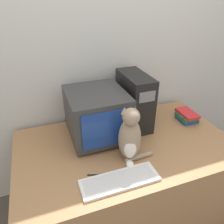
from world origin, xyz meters
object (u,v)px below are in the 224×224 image
(crt_monitor, at_px, (97,114))
(keyboard, at_px, (120,180))
(pen, at_px, (98,175))
(book_stack, at_px, (187,116))
(computer_tower, at_px, (134,100))
(cat, at_px, (130,137))

(crt_monitor, height_order, keyboard, crt_monitor)
(pen, bearing_deg, book_stack, 21.05)
(keyboard, bearing_deg, pen, 139.97)
(crt_monitor, height_order, pen, crt_monitor)
(keyboard, bearing_deg, crt_monitor, 88.50)
(pen, bearing_deg, computer_tower, 45.62)
(crt_monitor, distance_m, book_stack, 0.83)
(computer_tower, bearing_deg, keyboard, -121.80)
(cat, bearing_deg, keyboard, -109.01)
(computer_tower, distance_m, pen, 0.71)
(keyboard, distance_m, book_stack, 0.94)
(keyboard, bearing_deg, cat, 51.52)
(crt_monitor, relative_size, keyboard, 0.98)
(cat, bearing_deg, crt_monitor, 129.84)
(cat, bearing_deg, pen, -142.88)
(keyboard, bearing_deg, book_stack, 28.95)
(computer_tower, bearing_deg, crt_monitor, -170.03)
(crt_monitor, xyz_separation_m, cat, (0.13, -0.34, -0.01))
(keyboard, distance_m, cat, 0.28)
(keyboard, height_order, book_stack, book_stack)
(crt_monitor, height_order, cat, cat)
(crt_monitor, relative_size, pen, 3.76)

